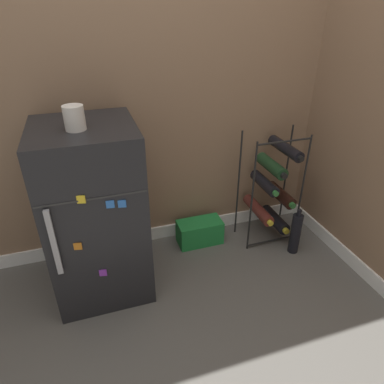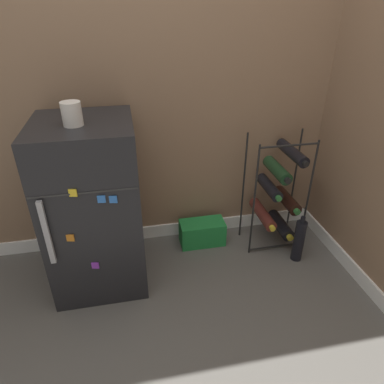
{
  "view_description": "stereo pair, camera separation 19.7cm",
  "coord_description": "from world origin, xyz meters",
  "px_view_note": "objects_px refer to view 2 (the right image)",
  "views": [
    {
      "loc": [
        -0.53,
        -1.17,
        1.43
      ],
      "look_at": [
        0.0,
        0.46,
        0.47
      ],
      "focal_mm": 32.0,
      "sensor_mm": 36.0,
      "label": 1
    },
    {
      "loc": [
        -0.34,
        -1.22,
        1.43
      ],
      "look_at": [
        0.0,
        0.46,
        0.47
      ],
      "focal_mm": 32.0,
      "sensor_mm": 36.0,
      "label": 2
    }
  ],
  "objects_px": {
    "fridge_top_cup": "(72,114)",
    "loose_bottle_floor": "(299,240)",
    "mini_fridge": "(94,207)",
    "soda_box": "(202,232)",
    "wine_rack": "(278,194)"
  },
  "relations": [
    {
      "from": "mini_fridge",
      "to": "fridge_top_cup",
      "type": "height_order",
      "value": "fridge_top_cup"
    },
    {
      "from": "mini_fridge",
      "to": "wine_rack",
      "type": "bearing_deg",
      "value": 5.57
    },
    {
      "from": "soda_box",
      "to": "fridge_top_cup",
      "type": "xyz_separation_m",
      "value": [
        -0.66,
        -0.23,
        0.91
      ]
    },
    {
      "from": "fridge_top_cup",
      "to": "soda_box",
      "type": "bearing_deg",
      "value": 19.26
    },
    {
      "from": "mini_fridge",
      "to": "soda_box",
      "type": "distance_m",
      "value": 0.77
    },
    {
      "from": "mini_fridge",
      "to": "fridge_top_cup",
      "type": "bearing_deg",
      "value": -112.47
    },
    {
      "from": "fridge_top_cup",
      "to": "loose_bottle_floor",
      "type": "height_order",
      "value": "fridge_top_cup"
    },
    {
      "from": "wine_rack",
      "to": "soda_box",
      "type": "distance_m",
      "value": 0.56
    },
    {
      "from": "mini_fridge",
      "to": "wine_rack",
      "type": "xyz_separation_m",
      "value": [
        1.12,
        0.11,
        -0.11
      ]
    },
    {
      "from": "mini_fridge",
      "to": "wine_rack",
      "type": "relative_size",
      "value": 1.26
    },
    {
      "from": "wine_rack",
      "to": "soda_box",
      "type": "bearing_deg",
      "value": 171.51
    },
    {
      "from": "soda_box",
      "to": "loose_bottle_floor",
      "type": "bearing_deg",
      "value": -27.24
    },
    {
      "from": "fridge_top_cup",
      "to": "loose_bottle_floor",
      "type": "xyz_separation_m",
      "value": [
        1.21,
        -0.05,
        -0.85
      ]
    },
    {
      "from": "wine_rack",
      "to": "loose_bottle_floor",
      "type": "xyz_separation_m",
      "value": [
        0.07,
        -0.21,
        -0.22
      ]
    },
    {
      "from": "soda_box",
      "to": "loose_bottle_floor",
      "type": "xyz_separation_m",
      "value": [
        0.55,
        -0.28,
        0.06
      ]
    }
  ]
}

